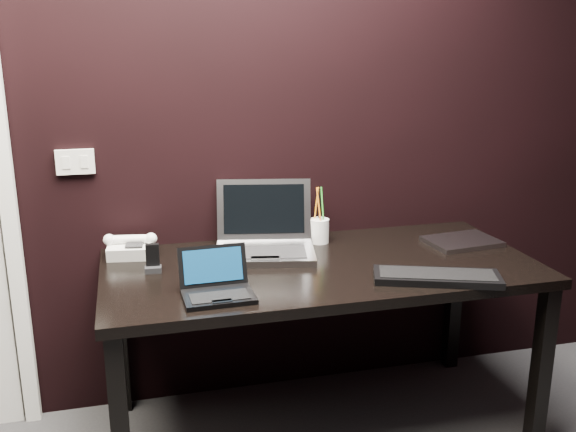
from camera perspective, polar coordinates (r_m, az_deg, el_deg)
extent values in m
plane|color=black|center=(2.74, -5.51, 9.17)|extent=(4.00, 0.00, 4.00)
cube|color=white|center=(2.76, -23.73, 2.16)|extent=(0.06, 0.05, 2.11)
cube|color=silver|center=(2.73, -18.39, 4.59)|extent=(0.15, 0.02, 0.10)
cube|color=silver|center=(2.72, -19.14, 4.50)|extent=(0.03, 0.01, 0.05)
cube|color=silver|center=(2.71, -17.66, 4.61)|extent=(0.03, 0.01, 0.05)
cube|color=black|center=(2.56, 2.94, -4.64)|extent=(1.70, 0.80, 0.04)
cube|color=black|center=(2.31, -14.68, -17.86)|extent=(0.06, 0.06, 0.70)
cube|color=black|center=(2.76, 21.58, -12.55)|extent=(0.06, 0.06, 0.70)
cube|color=black|center=(2.92, -14.74, -10.36)|extent=(0.06, 0.06, 0.70)
cube|color=black|center=(3.29, 14.51, -7.29)|extent=(0.06, 0.06, 0.70)
cube|color=black|center=(2.22, -6.18, -7.15)|extent=(0.25, 0.17, 0.02)
cube|color=black|center=(2.20, -6.09, -7.11)|extent=(0.20, 0.10, 0.00)
cube|color=black|center=(2.16, -5.89, -7.54)|extent=(0.07, 0.03, 0.00)
cube|color=black|center=(2.29, -6.70, -4.38)|extent=(0.24, 0.06, 0.14)
cube|color=#0A2B4B|center=(2.29, -6.68, -4.38)|extent=(0.21, 0.04, 0.11)
cube|color=#9E9EA3|center=(2.62, -2.07, -3.29)|extent=(0.45, 0.36, 0.03)
cube|color=black|center=(2.59, -2.06, -3.22)|extent=(0.35, 0.22, 0.00)
cube|color=gray|center=(2.51, -2.04, -3.77)|extent=(0.12, 0.07, 0.00)
cube|color=#9A9A9F|center=(2.75, -2.15, 0.63)|extent=(0.41, 0.16, 0.25)
cube|color=black|center=(2.75, -2.15, 0.63)|extent=(0.35, 0.12, 0.20)
cube|color=black|center=(2.43, 13.10, -5.31)|extent=(0.49, 0.31, 0.03)
cube|color=black|center=(2.42, 13.12, -4.99)|extent=(0.44, 0.26, 0.00)
cube|color=#99999E|center=(2.88, 15.20, -2.20)|extent=(0.32, 0.24, 0.02)
cube|color=silver|center=(2.70, -13.77, -2.86)|extent=(0.20, 0.19, 0.07)
cylinder|color=white|center=(2.68, -13.86, -2.03)|extent=(0.17, 0.06, 0.04)
sphere|color=silver|center=(2.69, -15.62, -2.07)|extent=(0.06, 0.06, 0.05)
sphere|color=silver|center=(2.67, -12.08, -1.98)|extent=(0.06, 0.06, 0.05)
cube|color=black|center=(2.65, -13.51, -2.51)|extent=(0.08, 0.06, 0.01)
cube|color=black|center=(2.50, -11.94, -3.62)|extent=(0.05, 0.03, 0.11)
cube|color=black|center=(2.50, -11.89, -4.66)|extent=(0.07, 0.05, 0.02)
cylinder|color=white|center=(2.79, 2.80, -1.31)|extent=(0.09, 0.09, 0.11)
cylinder|color=orange|center=(2.76, 2.53, 1.01)|extent=(0.02, 0.03, 0.16)
cylinder|color=green|center=(2.75, 3.07, 0.96)|extent=(0.02, 0.02, 0.16)
cylinder|color=black|center=(2.77, 2.85, 1.05)|extent=(0.01, 0.02, 0.16)
cylinder|color=#CB6313|center=(2.75, 2.75, 0.92)|extent=(0.02, 0.04, 0.16)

